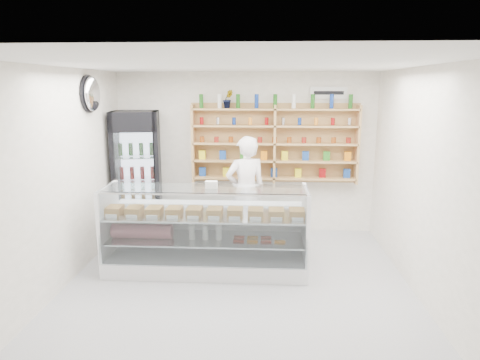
{
  "coord_description": "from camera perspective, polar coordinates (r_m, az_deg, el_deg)",
  "views": [
    {
      "loc": [
        0.33,
        -4.96,
        2.56
      ],
      "look_at": [
        -0.01,
        0.9,
        1.27
      ],
      "focal_mm": 32.0,
      "sensor_mm": 36.0,
      "label": 1
    }
  ],
  "objects": [
    {
      "name": "security_mirror",
      "position": [
        6.65,
        -19.12,
        10.79
      ],
      "size": [
        0.15,
        0.5,
        0.5
      ],
      "primitive_type": "ellipsoid",
      "color": "silver",
      "rests_on": "left_wall"
    },
    {
      "name": "display_counter",
      "position": [
        6.11,
        -4.52,
        -8.95
      ],
      "size": [
        2.8,
        0.83,
        1.22
      ],
      "color": "white",
      "rests_on": "floor"
    },
    {
      "name": "wall_sign",
      "position": [
        7.51,
        11.73,
        11.31
      ],
      "size": [
        0.62,
        0.03,
        0.2
      ],
      "primitive_type": "cube",
      "color": "white",
      "rests_on": "back_wall"
    },
    {
      "name": "shop_worker",
      "position": [
        6.85,
        0.78,
        -1.6
      ],
      "size": [
        0.76,
        0.63,
        1.8
      ],
      "primitive_type": "imported",
      "rotation": [
        0.0,
        0.0,
        3.48
      ],
      "color": "white",
      "rests_on": "floor"
    },
    {
      "name": "room",
      "position": [
        5.11,
        -0.49,
        -0.72
      ],
      "size": [
        5.0,
        5.0,
        5.0
      ],
      "color": "#B3B3B8",
      "rests_on": "ground"
    },
    {
      "name": "potted_plant",
      "position": [
        7.33,
        -1.61,
        10.75
      ],
      "size": [
        0.2,
        0.18,
        0.31
      ],
      "primitive_type": "imported",
      "rotation": [
        0.0,
        0.0,
        0.31
      ],
      "color": "#1E6626",
      "rests_on": "wall_shelving"
    },
    {
      "name": "wall_shelving",
      "position": [
        7.37,
        4.62,
        4.84
      ],
      "size": [
        2.84,
        0.28,
        1.33
      ],
      "color": "tan",
      "rests_on": "back_wall"
    },
    {
      "name": "drinks_cooler",
      "position": [
        7.57,
        -13.5,
        0.8
      ],
      "size": [
        0.9,
        0.88,
        2.16
      ],
      "rotation": [
        0.0,
        0.0,
        0.18
      ],
      "color": "black",
      "rests_on": "floor"
    }
  ]
}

